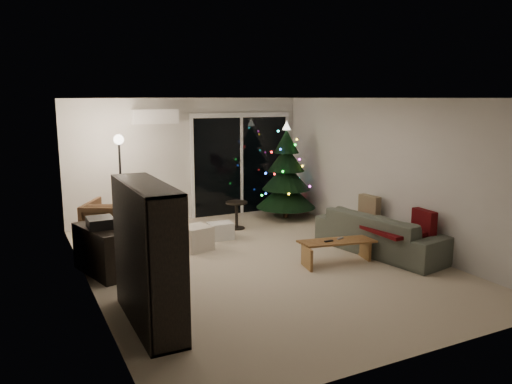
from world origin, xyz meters
TOP-DOWN VIEW (x-y plane):
  - room at (0.46, 1.49)m, footprint 6.50×7.51m
  - bookshelf at (-2.25, -1.34)m, footprint 0.45×1.61m
  - media_cabinet at (-2.25, 0.56)m, footprint 0.68×1.17m
  - stereo at (-2.25, 0.56)m, footprint 0.35×0.41m
  - armchair at (-1.83, 1.63)m, footprint 1.26×1.27m
  - ottoman at (-0.64, 1.06)m, footprint 0.53×0.53m
  - cardboard_box_a at (-1.46, 1.12)m, footprint 0.54×0.49m
  - cardboard_box_b at (-0.03, 1.48)m, footprint 0.45×0.34m
  - side_table at (0.53, 2.02)m, footprint 0.48×0.48m
  - floor_lamp at (-1.58, 2.38)m, footprint 0.29×0.29m
  - sofa at (2.05, -0.44)m, footprint 1.27×2.39m
  - sofa_throw at (1.95, -0.44)m, footprint 0.71×1.63m
  - cushion_a at (2.30, 0.21)m, footprint 0.17×0.45m
  - cushion_b at (2.30, -1.09)m, footprint 0.16×0.44m
  - coffee_table at (1.06, -0.56)m, footprint 1.19×0.61m
  - remote_a at (0.91, -0.56)m, footprint 0.14×0.04m
  - remote_b at (1.16, -0.51)m, footprint 0.14×0.08m
  - christmas_tree at (1.85, 2.38)m, footprint 1.41×1.41m

SIDE VIEW (x-z plane):
  - cardboard_box_b at x=-0.03m, z-range 0.00..0.30m
  - cardboard_box_a at x=-1.46m, z-range 0.00..0.32m
  - coffee_table at x=1.06m, z-range 0.00..0.36m
  - ottoman at x=-0.64m, z-range 0.00..0.40m
  - side_table at x=0.53m, z-range 0.00..0.53m
  - sofa at x=2.05m, z-range 0.00..0.66m
  - media_cabinet at x=-2.25m, z-range 0.00..0.69m
  - remote_a at x=0.91m, z-range 0.36..0.38m
  - remote_b at x=1.16m, z-range 0.36..0.38m
  - armchair at x=-1.83m, z-range 0.00..0.86m
  - sofa_throw at x=1.95m, z-range 0.45..0.51m
  - cushion_a at x=2.30m, z-range 0.38..0.82m
  - cushion_b at x=2.30m, z-range 0.38..0.82m
  - stereo at x=-2.25m, z-range 0.69..0.83m
  - bookshelf at x=-2.25m, z-range 0.00..1.60m
  - floor_lamp at x=-1.58m, z-range 0.00..1.82m
  - room at x=0.46m, z-range -0.28..2.32m
  - christmas_tree at x=1.85m, z-range 0.00..2.04m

